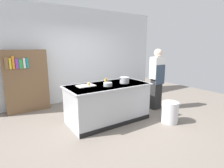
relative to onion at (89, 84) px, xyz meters
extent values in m
plane|color=slate|center=(0.45, -0.09, -0.96)|extent=(10.00, 10.00, 0.00)
cube|color=silver|center=(0.45, 2.01, 0.54)|extent=(6.40, 0.12, 3.00)
cube|color=#B7BABF|center=(0.45, -0.09, -0.51)|extent=(1.90, 0.90, 0.90)
cube|color=#B7BABF|center=(0.45, -0.09, -0.07)|extent=(1.98, 0.98, 0.03)
cube|color=black|center=(0.45, -0.55, -0.91)|extent=(1.90, 0.01, 0.10)
cube|color=silver|center=(-0.06, 0.05, -0.05)|extent=(0.40, 0.28, 0.02)
sphere|color=tan|center=(0.00, 0.00, 0.00)|extent=(0.07, 0.07, 0.07)
cylinder|color=#B7BABF|center=(0.88, -0.17, 0.02)|extent=(0.23, 0.23, 0.15)
cube|color=black|center=(0.75, -0.17, 0.07)|extent=(0.04, 0.02, 0.01)
cube|color=black|center=(1.01, -0.17, 0.07)|extent=(0.04, 0.02, 0.01)
cylinder|color=#B7BABF|center=(0.37, -0.22, -0.01)|extent=(0.20, 0.20, 0.08)
cylinder|color=yellow|center=(0.52, 0.11, -0.01)|extent=(0.07, 0.07, 0.10)
cylinder|color=silver|center=(1.61, -1.00, -0.70)|extent=(0.38, 0.38, 0.51)
cube|color=#262626|center=(2.05, -0.15, -0.51)|extent=(0.28, 0.20, 0.90)
cube|color=white|center=(2.05, -0.15, 0.24)|extent=(0.38, 0.24, 0.60)
sphere|color=beige|center=(2.05, -0.15, 0.65)|extent=(0.22, 0.22, 0.22)
cube|color=#38475B|center=(2.05, -0.28, 0.06)|extent=(0.34, 0.02, 0.54)
cube|color=brown|center=(-1.05, 1.71, -0.11)|extent=(1.10, 0.28, 1.70)
cube|color=brown|center=(-1.48, 1.55, 0.42)|extent=(0.08, 0.03, 0.31)
cube|color=yellow|center=(-1.40, 1.55, 0.41)|extent=(0.05, 0.03, 0.28)
cube|color=orange|center=(-1.33, 1.55, 0.43)|extent=(0.05, 0.03, 0.33)
cube|color=purple|center=(-1.25, 1.55, 0.40)|extent=(0.07, 0.03, 0.26)
cube|color=green|center=(-1.16, 1.55, 0.39)|extent=(0.08, 0.03, 0.24)
cube|color=white|center=(-1.08, 1.55, 0.40)|extent=(0.05, 0.03, 0.26)
cube|color=teal|center=(-1.01, 1.55, 0.40)|extent=(0.06, 0.03, 0.26)
camera|label=1|loc=(-1.69, -3.50, 0.83)|focal=28.02mm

